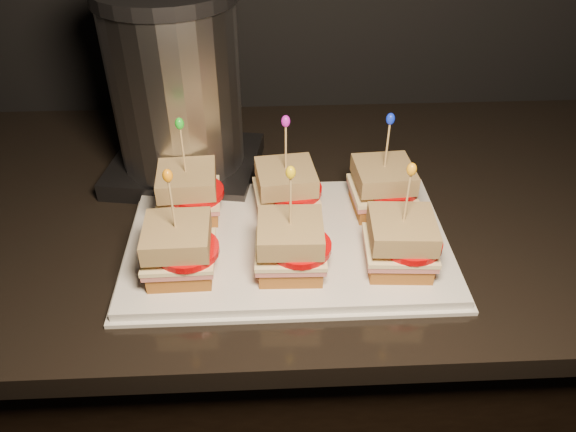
{
  "coord_description": "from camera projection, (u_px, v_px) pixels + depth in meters",
  "views": [
    {
      "loc": [
        0.42,
        0.94,
        1.42
      ],
      "look_at": [
        0.45,
        1.55,
        0.96
      ],
      "focal_mm": 35.0,
      "sensor_mm": 36.0,
      "label": 1
    }
  ],
  "objects": [
    {
      "name": "sandwich_3_tomato",
      "position": [
        188.0,
        250.0,
        0.7
      ],
      "size": [
        0.08,
        0.08,
        0.01
      ],
      "primitive_type": "cylinder",
      "color": "#C70405",
      "rests_on": "sandwich_3_cheese"
    },
    {
      "name": "sandwich_3_cheese",
      "position": [
        179.0,
        252.0,
        0.71
      ],
      "size": [
        0.09,
        0.09,
        0.01
      ],
      "primitive_type": "cube",
      "rotation": [
        0.0,
        0.0,
        0.02
      ],
      "color": "#F8E5A5",
      "rests_on": "sandwich_3_ham"
    },
    {
      "name": "sandwich_5_tomato",
      "position": [
        411.0,
        243.0,
        0.71
      ],
      "size": [
        0.08,
        0.08,
        0.01
      ],
      "primitive_type": "cylinder",
      "color": "#C70405",
      "rests_on": "sandwich_5_cheese"
    },
    {
      "name": "sandwich_4_bread_top",
      "position": [
        290.0,
        232.0,
        0.7
      ],
      "size": [
        0.08,
        0.08,
        0.03
      ],
      "primitive_type": "cube",
      "rotation": [
        0.0,
        0.0,
        -0.03
      ],
      "color": "brown",
      "rests_on": "sandwich_4_tomato"
    },
    {
      "name": "sandwich_5_ham",
      "position": [
        399.0,
        249.0,
        0.73
      ],
      "size": [
        0.09,
        0.09,
        0.01
      ],
      "primitive_type": "cube",
      "rotation": [
        0.0,
        0.0,
        -0.06
      ],
      "color": "#BB5F5F",
      "rests_on": "sandwich_5_bread_bot"
    },
    {
      "name": "sandwich_1_bread_top",
      "position": [
        286.0,
        177.0,
        0.8
      ],
      "size": [
        0.09,
        0.09,
        0.03
      ],
      "primitive_type": "cube",
      "rotation": [
        0.0,
        0.0,
        0.11
      ],
      "color": "brown",
      "rests_on": "sandwich_1_tomato"
    },
    {
      "name": "sandwich_1_ham",
      "position": [
        286.0,
        196.0,
        0.82
      ],
      "size": [
        0.1,
        0.09,
        0.01
      ],
      "primitive_type": "cube",
      "rotation": [
        0.0,
        0.0,
        0.11
      ],
      "color": "#BB5F5F",
      "rests_on": "sandwich_1_bread_bot"
    },
    {
      "name": "sandwich_3_bread_top",
      "position": [
        177.0,
        236.0,
        0.7
      ],
      "size": [
        0.08,
        0.08,
        0.03
      ],
      "primitive_type": "cube",
      "rotation": [
        0.0,
        0.0,
        0.02
      ],
      "color": "brown",
      "rests_on": "sandwich_3_tomato"
    },
    {
      "name": "sandwich_2_bread_bot",
      "position": [
        380.0,
        202.0,
        0.84
      ],
      "size": [
        0.08,
        0.08,
        0.02
      ],
      "primitive_type": "cube",
      "rotation": [
        0.0,
        0.0,
        0.06
      ],
      "color": "brown",
      "rests_on": "platter"
    },
    {
      "name": "sandwich_2_ham",
      "position": [
        381.0,
        193.0,
        0.83
      ],
      "size": [
        0.09,
        0.09,
        0.01
      ],
      "primitive_type": "cube",
      "rotation": [
        0.0,
        0.0,
        0.06
      ],
      "color": "#BB5F5F",
      "rests_on": "sandwich_2_bread_bot"
    },
    {
      "name": "sandwich_5_bread_bot",
      "position": [
        398.0,
        258.0,
        0.74
      ],
      "size": [
        0.08,
        0.08,
        0.02
      ],
      "primitive_type": "cube",
      "rotation": [
        0.0,
        0.0,
        -0.06
      ],
      "color": "brown",
      "rests_on": "platter"
    },
    {
      "name": "sandwich_2_cheese",
      "position": [
        382.0,
        189.0,
        0.82
      ],
      "size": [
        0.09,
        0.09,
        0.01
      ],
      "primitive_type": "cube",
      "rotation": [
        0.0,
        0.0,
        0.06
      ],
      "color": "#F8E5A5",
      "rests_on": "sandwich_2_ham"
    },
    {
      "name": "sandwich_3_bread_bot",
      "position": [
        181.0,
        265.0,
        0.73
      ],
      "size": [
        0.08,
        0.08,
        0.02
      ],
      "primitive_type": "cube",
      "rotation": [
        0.0,
        0.0,
        0.02
      ],
      "color": "brown",
      "rests_on": "platter"
    },
    {
      "name": "sandwich_0_cheese",
      "position": [
        189.0,
        195.0,
        0.81
      ],
      "size": [
        0.09,
        0.09,
        0.01
      ],
      "primitive_type": "cube",
      "rotation": [
        0.0,
        0.0,
        0.06
      ],
      "color": "#F8E5A5",
      "rests_on": "sandwich_0_ham"
    },
    {
      "name": "platter",
      "position": [
        288.0,
        242.0,
        0.79
      ],
      "size": [
        0.44,
        0.28,
        0.02
      ],
      "primitive_type": "cube",
      "color": "silver",
      "rests_on": "granite_slab"
    },
    {
      "name": "sandwich_3_frill",
      "position": [
        168.0,
        176.0,
        0.64
      ],
      "size": [
        0.01,
        0.01,
        0.02
      ],
      "primitive_type": "ellipsoid",
      "color": "orange",
      "rests_on": "sandwich_3_pick"
    },
    {
      "name": "sandwich_1_bread_bot",
      "position": [
        286.0,
        204.0,
        0.83
      ],
      "size": [
        0.09,
        0.09,
        0.02
      ],
      "primitive_type": "cube",
      "rotation": [
        0.0,
        0.0,
        0.11
      ],
      "color": "brown",
      "rests_on": "platter"
    },
    {
      "name": "cabinet",
      "position": [
        366.0,
        377.0,
        1.19
      ],
      "size": [
        2.23,
        0.64,
        0.87
      ],
      "primitive_type": "cube",
      "color": "black",
      "rests_on": "ground"
    },
    {
      "name": "sandwich_4_pick",
      "position": [
        291.0,
        204.0,
        0.68
      ],
      "size": [
        0.0,
        0.0,
        0.09
      ],
      "primitive_type": "cylinder",
      "color": "tan",
      "rests_on": "sandwich_4_bread_top"
    },
    {
      "name": "sandwich_2_bread_top",
      "position": [
        384.0,
        174.0,
        0.81
      ],
      "size": [
        0.09,
        0.09,
        0.03
      ],
      "primitive_type": "cube",
      "rotation": [
        0.0,
        0.0,
        0.06
      ],
      "color": "brown",
      "rests_on": "sandwich_2_tomato"
    },
    {
      "name": "sandwich_5_bread_top",
      "position": [
        402.0,
        229.0,
        0.71
      ],
      "size": [
        0.09,
        0.09,
        0.03
      ],
      "primitive_type": "cube",
      "rotation": [
        0.0,
        0.0,
        -0.06
      ],
      "color": "brown",
      "rests_on": "sandwich_5_tomato"
    },
    {
      "name": "sandwich_5_frill",
      "position": [
        412.0,
        169.0,
        0.65
      ],
      "size": [
        0.01,
        0.01,
        0.02
      ],
      "primitive_type": "ellipsoid",
      "color": "orange",
      "rests_on": "sandwich_5_pick"
    },
    {
      "name": "sandwich_4_tomato",
      "position": [
        300.0,
        246.0,
        0.71
      ],
      "size": [
        0.08,
        0.08,
        0.01
      ],
      "primitive_type": "cylinder",
      "color": "#C70405",
      "rests_on": "sandwich_4_cheese"
    },
    {
      "name": "sandwich_5_pick",
      "position": [
        407.0,
        201.0,
        0.68
      ],
      "size": [
        0.0,
        0.0,
        0.09
      ],
      "primitive_type": "cylinder",
      "color": "tan",
      "rests_on": "sandwich_5_bread_top"
    },
    {
      "name": "sandwich_4_cheese",
      "position": [
        290.0,
        248.0,
        0.72
      ],
      "size": [
        0.09,
        0.09,
        0.01
      ],
      "primitive_type": "cube",
      "rotation": [
        0.0,
        0.0,
        -0.03
      ],
      "color": "#F8E5A5",
      "rests_on": "sandwich_4_ham"
    },
    {
      "name": "sandwich_0_tomato",
      "position": [
        196.0,
        192.0,
        0.81
      ],
      "size": [
        0.08,
        0.08,
        0.01
      ],
      "primitive_type": "cylinder",
      "color": "#C70405",
      "rests_on": "sandwich_0_cheese"
    },
    {
      "name": "sandwich_2_tomato",
      "position": [
        391.0,
        187.0,
        0.82
      ],
      "size": [
        0.08,
        0.08,
        0.01
      ],
      "primitive_type": "cylinder",
      "color": "#C70405",
      "rests_on": "sandwich_2_cheese"
    },
    {
      "name": "appliance_base",
      "position": [
        186.0,
        165.0,
        0.95
      ],
      "size": [
        0.27,
        0.23,
        0.03
      ],
      "primitive_type": "cube",
      "rotation": [
        0.0,
        0.0,
        -0.16
      ],
      "color": "#262628",
      "rests_on": "granite_slab"
    },
    {
      "name": "appliance_body",
      "position": [
        176.0,
        86.0,
        0.86
      ],
      "size": [
        0.2,
        0.2,
        0.26
      ],
      "primitive_type": "cylinder",
      "color": "silver",
      "rests_on": "appliance_base"
    },
    {
      "name": "sandwich_1_tomato",
      "position": [
        294.0,
        190.0,
        0.81
      ],
      "size": [
        0.08,
        0.08,
        0.01
      ],
      "primitive_type": "cylinder",
      "color": "#C70405",
      "rests_on": "sandwich_1_cheese"
    },
    {
      "name": "sandwich_3_ham",
      "position": [
        180.0,
        256.0,
        0.72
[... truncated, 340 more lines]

